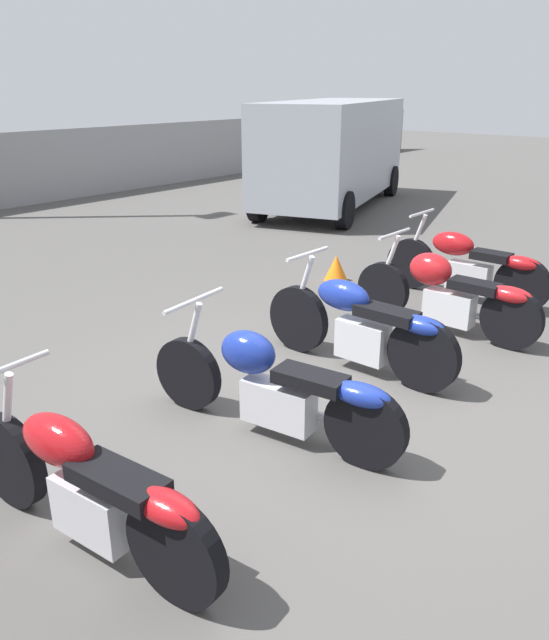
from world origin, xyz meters
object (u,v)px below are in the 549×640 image
motorcycle_slot_2 (275,387)px  motorcycle_slot_5 (467,266)px  motorcycle_slot_1 (88,487)px  parked_van (333,150)px  motorcycle_slot_4 (447,293)px  traffic_cone_near (336,268)px  motorcycle_slot_3 (361,326)px

motorcycle_slot_2 → motorcycle_slot_5: (3.99, 0.25, 0.02)m
motorcycle_slot_1 → motorcycle_slot_5: (5.61, 0.25, 0.01)m
motorcycle_slot_5 → parked_van: (4.06, 4.87, 0.79)m
motorcycle_slot_4 → traffic_cone_near: (0.79, 1.97, -0.26)m
motorcycle_slot_1 → motorcycle_slot_2: 1.63m
motorcycle_slot_1 → motorcycle_slot_2: motorcycle_slot_1 is taller
motorcycle_slot_4 → motorcycle_slot_5: size_ratio=1.01×
motorcycle_slot_2 → traffic_cone_near: size_ratio=6.14×
motorcycle_slot_2 → motorcycle_slot_4: motorcycle_slot_4 is taller
motorcycle_slot_5 → traffic_cone_near: 1.75m
motorcycle_slot_3 → parked_van: parked_van is taller
motorcycle_slot_2 → motorcycle_slot_5: size_ratio=1.04×
motorcycle_slot_1 → motorcycle_slot_3: motorcycle_slot_3 is taller
motorcycle_slot_2 → motorcycle_slot_4: (2.83, -0.03, 0.02)m
parked_van → motorcycle_slot_4: bearing=-63.2°
motorcycle_slot_1 → parked_van: bearing=22.8°
motorcycle_slot_5 → traffic_cone_near: bearing=102.9°
motorcycle_slot_3 → motorcycle_slot_4: size_ratio=0.96×
motorcycle_slot_2 → traffic_cone_near: 4.11m
parked_van → traffic_cone_near: (-4.43, -3.18, -1.04)m
motorcycle_slot_4 → traffic_cone_near: size_ratio=5.95×
motorcycle_slot_3 → traffic_cone_near: bearing=39.5°
motorcycle_slot_1 → motorcycle_slot_3: size_ratio=1.00×
motorcycle_slot_3 → motorcycle_slot_4: 1.43m
motorcycle_slot_4 → parked_van: 7.37m
motorcycle_slot_3 → motorcycle_slot_1: bearing=-176.8°
motorcycle_slot_3 → parked_van: bearing=37.3°
motorcycle_slot_2 → motorcycle_slot_5: 3.99m
motorcycle_slot_4 → parked_van: bearing=45.3°
motorcycle_slot_3 → traffic_cone_near: 2.85m
motorcycle_slot_5 → parked_van: bearing=50.8°
motorcycle_slot_4 → parked_van: size_ratio=0.39×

